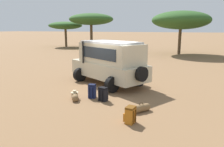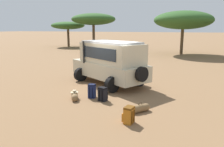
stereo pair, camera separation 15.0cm
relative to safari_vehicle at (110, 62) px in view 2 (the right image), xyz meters
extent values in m
plane|color=olive|center=(0.35, -0.62, -1.29)|extent=(320.00, 320.00, 0.00)
cube|color=beige|center=(-0.09, 0.05, -0.47)|extent=(5.20, 4.05, 0.84)
cube|color=beige|center=(0.12, -0.07, 0.50)|extent=(4.21, 3.42, 1.10)
cube|color=#232D38|center=(-1.21, 0.67, 0.45)|extent=(0.81, 1.39, 0.77)
cube|color=#232D38|center=(-0.32, -0.86, 0.55)|extent=(2.59, 1.47, 0.60)
cube|color=#232D38|center=(0.56, 0.72, 0.55)|extent=(2.59, 1.47, 0.60)
cube|color=#B7B7B7|center=(0.08, -0.04, 1.10)|extent=(3.83, 3.17, 0.10)
cube|color=black|center=(-2.34, 1.31, -0.64)|extent=(0.93, 1.49, 0.56)
cylinder|color=black|center=(-1.53, -0.25, 0.50)|extent=(0.10, 0.10, 1.25)
cylinder|color=black|center=(-1.89, -0.05, -0.89)|extent=(0.63, 0.83, 0.80)
cylinder|color=black|center=(-0.95, 1.64, -0.89)|extent=(0.63, 0.83, 0.80)
cylinder|color=black|center=(0.76, -1.53, -0.89)|extent=(0.63, 0.83, 0.80)
cylinder|color=black|center=(1.70, 0.16, -0.89)|extent=(0.63, 0.83, 0.80)
cylinder|color=black|center=(2.17, -1.21, -0.32)|extent=(0.55, 0.75, 0.74)
cube|color=#B26619|center=(2.63, -4.70, -1.03)|extent=(0.31, 0.41, 0.52)
cube|color=#B26619|center=(2.46, -4.67, -1.10)|extent=(0.12, 0.29, 0.29)
cube|color=#62380E|center=(2.63, -4.70, -0.74)|extent=(0.32, 0.39, 0.07)
cylinder|color=#62380E|center=(2.76, -4.80, -1.03)|extent=(0.04, 0.04, 0.44)
cylinder|color=#62380E|center=(2.79, -4.64, -1.03)|extent=(0.04, 0.04, 0.44)
cube|color=navy|center=(0.22, -2.70, -1.00)|extent=(0.35, 0.30, 0.58)
cube|color=navy|center=(0.19, -2.53, -1.08)|extent=(0.25, 0.11, 0.32)
cube|color=black|center=(0.22, -2.70, -0.68)|extent=(0.34, 0.31, 0.07)
cylinder|color=black|center=(0.17, -2.86, -1.00)|extent=(0.04, 0.04, 0.49)
cylinder|color=black|center=(0.31, -2.84, -1.00)|extent=(0.04, 0.04, 0.49)
cube|color=black|center=(0.85, -2.92, -1.02)|extent=(0.42, 0.34, 0.56)
cube|color=black|center=(0.90, -2.77, -1.08)|extent=(0.29, 0.15, 0.31)
cube|color=black|center=(0.85, -2.92, -0.71)|extent=(0.41, 0.35, 0.07)
cylinder|color=black|center=(0.73, -3.04, -1.02)|extent=(0.04, 0.04, 0.47)
cylinder|color=black|center=(0.89, -3.08, -1.02)|extent=(0.04, 0.04, 0.47)
cylinder|color=brown|center=(-0.41, -3.20, -1.15)|extent=(0.58, 0.66, 0.29)
sphere|color=brown|center=(-0.57, -2.95, -1.15)|extent=(0.29, 0.29, 0.29)
sphere|color=brown|center=(-0.24, -3.45, -1.15)|extent=(0.29, 0.29, 0.29)
torus|color=#493721|center=(-0.41, -3.20, -0.98)|extent=(0.11, 0.15, 0.16)
cylinder|color=beige|center=(-0.46, -3.12, -0.99)|extent=(0.34, 0.34, 0.02)
cylinder|color=beige|center=(-0.46, -3.12, -0.94)|extent=(0.17, 0.17, 0.09)
cylinder|color=brown|center=(2.72, -3.57, -1.15)|extent=(0.59, 0.62, 0.29)
sphere|color=brown|center=(2.54, -3.79, -1.15)|extent=(0.29, 0.29, 0.29)
sphere|color=brown|center=(2.90, -3.35, -1.15)|extent=(0.29, 0.29, 0.29)
torus|color=#493721|center=(2.72, -3.57, -0.98)|extent=(0.12, 0.14, 0.16)
cylinder|color=brown|center=(-16.41, 21.17, 0.21)|extent=(0.39, 0.39, 3.02)
ellipsoid|color=#2D5623|center=(-16.41, 21.17, 2.28)|extent=(5.75, 5.40, 1.30)
cylinder|color=brown|center=(-10.64, 19.38, 0.57)|extent=(0.40, 0.40, 3.72)
ellipsoid|color=#2D5623|center=(-10.64, 19.38, 3.17)|extent=(6.80, 6.29, 1.76)
cylinder|color=brown|center=(2.64, 16.53, 0.28)|extent=(0.36, 0.36, 3.15)
ellipsoid|color=#2D5623|center=(2.64, 16.53, 2.78)|extent=(6.87, 7.02, 2.17)
camera|label=1|loc=(4.51, -11.37, 1.87)|focal=35.00mm
camera|label=2|loc=(4.65, -11.31, 1.87)|focal=35.00mm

